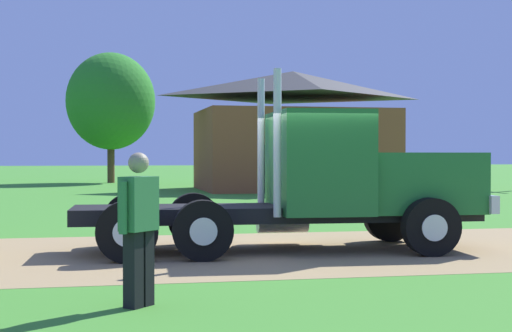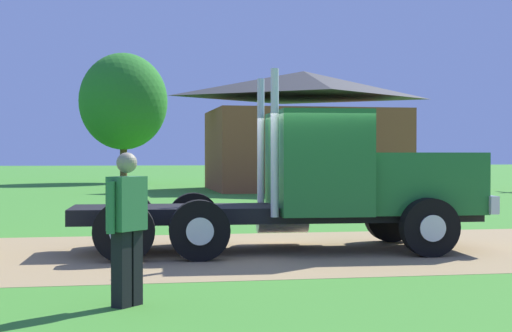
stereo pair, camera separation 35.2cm
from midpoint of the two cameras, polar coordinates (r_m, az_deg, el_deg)
ground_plane at (r=13.95m, az=2.52°, el=-6.48°), size 200.00×200.00×0.00m
dirt_track at (r=13.95m, az=2.52°, el=-6.46°), size 120.00×6.15×0.01m
truck_foreground_white at (r=14.07m, az=4.94°, el=-1.42°), size 7.64×2.84×3.28m
visitor_standing_near at (r=8.94m, az=-10.06°, el=-4.25°), size 0.49×0.50×1.82m
shed_building at (r=37.40m, az=2.56°, el=2.57°), size 9.72×7.26×5.91m
tree_mid at (r=46.90m, az=-11.22°, el=4.86°), size 5.42×5.42×7.99m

